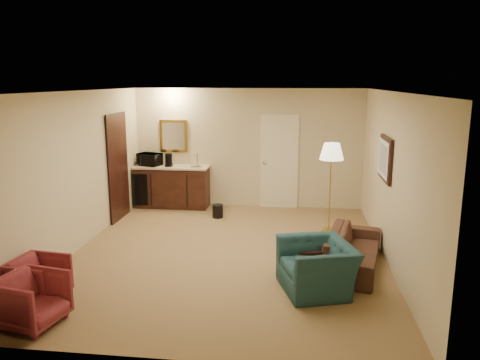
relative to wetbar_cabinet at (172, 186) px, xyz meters
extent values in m
plane|color=#95784C|center=(1.65, -2.72, -0.46)|extent=(6.00, 6.00, 0.00)
cube|color=beige|center=(1.65, 0.28, 0.84)|extent=(5.00, 0.02, 2.60)
cube|color=beige|center=(-0.85, -2.72, 0.84)|extent=(0.02, 6.00, 2.60)
cube|color=beige|center=(4.15, -2.72, 0.84)|extent=(0.02, 6.00, 2.60)
cube|color=white|center=(1.65, -2.72, 2.14)|extent=(5.00, 6.00, 0.02)
cube|color=#EDE5C1|center=(2.35, 0.25, 0.56)|extent=(0.82, 0.06, 2.05)
cube|color=black|center=(-0.82, -1.02, 0.59)|extent=(0.06, 0.98, 2.10)
cube|color=gold|center=(0.00, 0.25, 1.09)|extent=(0.62, 0.04, 0.72)
cube|color=black|center=(4.11, -2.32, 1.09)|extent=(0.06, 0.90, 0.70)
cube|color=#3E1D13|center=(0.00, 0.00, 0.00)|extent=(1.64, 0.58, 0.92)
imported|color=black|center=(3.60, -3.02, -0.10)|extent=(0.91, 1.90, 0.72)
imported|color=#1E444D|center=(3.02, -3.91, -0.02)|extent=(0.93, 1.16, 0.88)
imported|color=maroon|center=(-0.50, -4.65, -0.15)|extent=(0.64, 0.67, 0.63)
imported|color=maroon|center=(-0.25, -5.23, -0.12)|extent=(0.72, 0.76, 0.67)
cube|color=black|center=(2.90, -3.42, -0.24)|extent=(0.81, 0.59, 0.43)
cube|color=gold|center=(3.35, -1.32, 0.37)|extent=(0.57, 0.57, 1.66)
cylinder|color=black|center=(1.14, -0.72, -0.32)|extent=(0.23, 0.23, 0.27)
imported|color=black|center=(-0.50, 0.02, 0.63)|extent=(0.56, 0.42, 0.34)
cylinder|color=black|center=(-0.05, -0.05, 0.60)|extent=(0.16, 0.16, 0.29)
camera|label=1|loc=(2.71, -9.84, 2.30)|focal=35.00mm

